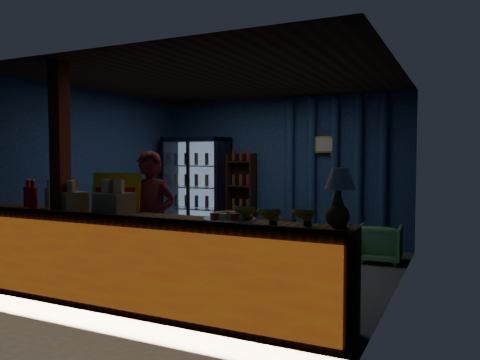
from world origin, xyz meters
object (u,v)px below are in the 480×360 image
object	(u,v)px
pastry_tray	(230,218)
table_lamp	(340,181)
shopkeeper	(150,222)
green_chair	(380,243)

from	to	relation	value
pastry_tray	table_lamp	world-z (taller)	table_lamp
shopkeeper	table_lamp	world-z (taller)	shopkeeper
green_chair	table_lamp	xyz separation A→B (m)	(0.15, -3.10, 1.07)
pastry_tray	table_lamp	size ratio (longest dim) A/B	0.99
shopkeeper	table_lamp	bearing A→B (deg)	-23.43
shopkeeper	green_chair	bearing A→B (deg)	38.55
pastry_tray	shopkeeper	bearing A→B (deg)	161.77
green_chair	table_lamp	size ratio (longest dim) A/B	1.20
green_chair	pastry_tray	world-z (taller)	pastry_tray
shopkeeper	table_lamp	distance (m)	2.34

